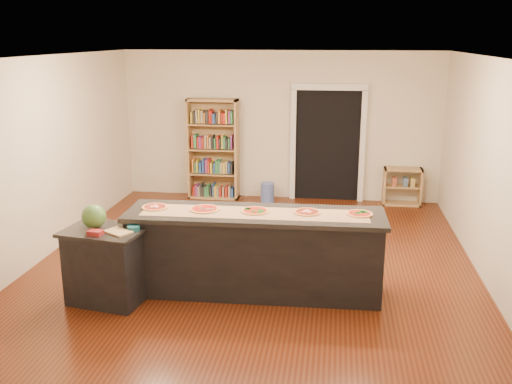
# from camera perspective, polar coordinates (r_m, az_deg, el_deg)

# --- Properties ---
(room) EXTENTS (6.00, 7.00, 2.80)m
(room) POSITION_cam_1_polar(r_m,az_deg,el_deg) (7.48, -0.22, 2.55)
(room) COLOR beige
(room) RESTS_ON ground
(doorway) EXTENTS (1.40, 0.09, 2.21)m
(doorway) POSITION_cam_1_polar(r_m,az_deg,el_deg) (10.84, 7.19, 5.40)
(doorway) COLOR black
(doorway) RESTS_ON room
(kitchen_island) EXTENTS (3.10, 0.84, 1.02)m
(kitchen_island) POSITION_cam_1_polar(r_m,az_deg,el_deg) (6.97, -0.11, -6.04)
(kitchen_island) COLOR black
(kitchen_island) RESTS_ON ground
(side_counter) EXTENTS (0.91, 0.67, 0.90)m
(side_counter) POSITION_cam_1_polar(r_m,az_deg,el_deg) (6.98, -14.71, -7.08)
(side_counter) COLOR black
(side_counter) RESTS_ON ground
(bookshelf) EXTENTS (0.96, 0.34, 1.92)m
(bookshelf) POSITION_cam_1_polar(r_m,az_deg,el_deg) (10.95, -4.31, 4.28)
(bookshelf) COLOR tan
(bookshelf) RESTS_ON ground
(low_shelf) EXTENTS (0.70, 0.30, 0.70)m
(low_shelf) POSITION_cam_1_polar(r_m,az_deg,el_deg) (10.93, 14.40, 0.54)
(low_shelf) COLOR tan
(low_shelf) RESTS_ON ground
(waste_bin) EXTENTS (0.26, 0.26, 0.37)m
(waste_bin) POSITION_cam_1_polar(r_m,az_deg,el_deg) (10.80, 1.15, -0.05)
(waste_bin) COLOR #4E65AE
(waste_bin) RESTS_ON ground
(kraft_paper) EXTENTS (2.70, 0.57, 0.00)m
(kraft_paper) POSITION_cam_1_polar(r_m,az_deg,el_deg) (6.78, -0.14, -2.11)
(kraft_paper) COLOR #8E6D49
(kraft_paper) RESTS_ON kitchen_island
(watermelon) EXTENTS (0.28, 0.28, 0.28)m
(watermelon) POSITION_cam_1_polar(r_m,az_deg,el_deg) (6.86, -15.91, -2.36)
(watermelon) COLOR #144214
(watermelon) RESTS_ON side_counter
(cutting_board) EXTENTS (0.36, 0.33, 0.02)m
(cutting_board) POSITION_cam_1_polar(r_m,az_deg,el_deg) (6.67, -13.62, -3.89)
(cutting_board) COLOR tan
(cutting_board) RESTS_ON side_counter
(package_red) EXTENTS (0.17, 0.13, 0.06)m
(package_red) POSITION_cam_1_polar(r_m,az_deg,el_deg) (6.65, -15.76, -3.94)
(package_red) COLOR maroon
(package_red) RESTS_ON side_counter
(package_teal) EXTENTS (0.15, 0.15, 0.05)m
(package_teal) POSITION_cam_1_polar(r_m,az_deg,el_deg) (6.71, -12.16, -3.53)
(package_teal) COLOR #195966
(package_teal) RESTS_ON side_counter
(pizza_a) EXTENTS (0.31, 0.31, 0.02)m
(pizza_a) POSITION_cam_1_polar(r_m,az_deg,el_deg) (7.08, -10.07, -1.48)
(pizza_a) COLOR tan
(pizza_a) RESTS_ON kitchen_island
(pizza_b) EXTENTS (0.36, 0.36, 0.02)m
(pizza_b) POSITION_cam_1_polar(r_m,az_deg,el_deg) (6.92, -5.18, -1.69)
(pizza_b) COLOR tan
(pizza_b) RESTS_ON kitchen_island
(pizza_c) EXTENTS (0.33, 0.33, 0.02)m
(pizza_c) POSITION_cam_1_polar(r_m,az_deg,el_deg) (6.82, -0.09, -1.89)
(pizza_c) COLOR tan
(pizza_c) RESTS_ON kitchen_island
(pizza_d) EXTENTS (0.35, 0.35, 0.02)m
(pizza_d) POSITION_cam_1_polar(r_m,az_deg,el_deg) (6.81, 5.11, -2.00)
(pizza_d) COLOR tan
(pizza_d) RESTS_ON kitchen_island
(pizza_e) EXTENTS (0.31, 0.31, 0.02)m
(pizza_e) POSITION_cam_1_polar(r_m,az_deg,el_deg) (6.82, 10.32, -2.14)
(pizza_e) COLOR tan
(pizza_e) RESTS_ON kitchen_island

